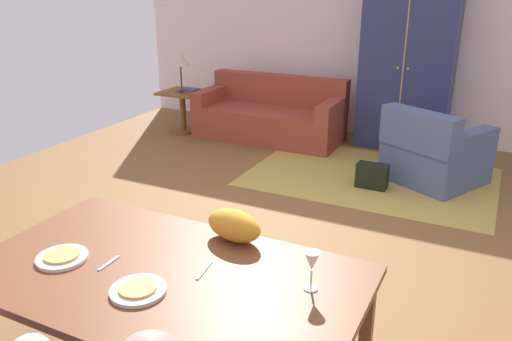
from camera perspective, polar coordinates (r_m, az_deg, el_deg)
The scene contains 20 objects.
ground_plane at distance 4.50m, azimuth 4.01°, elevation -6.73°, with size 7.42×6.37×0.02m, color brown.
back_wall at distance 7.14m, azimuth 14.57°, elevation 14.34°, with size 7.42×0.10×2.70m, color silver.
dining_table at distance 2.52m, azimuth -10.28°, elevation -12.35°, with size 1.87×1.06×0.76m.
plate_near_man at distance 2.72m, azimuth -20.81°, elevation -9.07°, with size 0.25×0.25×0.02m, color silver.
pizza_near_man at distance 2.71m, azimuth -20.85°, elevation -8.80°, with size 0.17×0.17×0.01m, color gold.
plate_near_child at distance 2.37m, azimuth -13.01°, elevation -12.89°, with size 0.25×0.25×0.02m, color silver.
pizza_near_child at distance 2.36m, azimuth -13.03°, elevation -12.59°, with size 0.17×0.17×0.01m, color #E4A34E.
wine_glass at distance 2.28m, azimuth 6.25°, elevation -10.20°, with size 0.07×0.07×0.19m.
fork at distance 2.62m, azimuth -16.08°, elevation -9.88°, with size 0.02×0.15×0.01m, color silver.
knife at distance 2.47m, azimuth -5.78°, elevation -10.99°, with size 0.01×0.17×0.01m, color silver.
cat at distance 2.69m, azimuth -2.47°, elevation -6.14°, with size 0.32×0.16×0.17m, color orange.
area_rug at distance 5.78m, azimuth 12.61°, elevation -0.66°, with size 2.60×1.80×0.01m, color #B19443.
couch at distance 6.96m, azimuth 1.63°, elevation 6.05°, with size 1.95×0.86×0.82m.
armchair at distance 5.72m, azimuth 19.17°, elevation 1.81°, with size 1.15×1.16×0.82m.
armoire at distance 6.73m, azimuth 16.55°, elevation 11.22°, with size 1.10×0.59×2.10m.
side_table at distance 7.32m, azimuth -8.19°, elevation 7.19°, with size 0.56×0.56×0.58m.
table_lamp at distance 7.21m, azimuth -8.45°, elevation 12.08°, with size 0.26×0.26×0.54m.
book_lower at distance 7.15m, azimuth -7.03°, elevation 8.70°, with size 0.22×0.16×0.03m, color #963A38.
book_upper at distance 7.18m, azimuth -7.41°, elevation 8.95°, with size 0.22×0.16×0.03m, color navy.
handbag at distance 5.44m, azimuth 12.82°, elevation -0.61°, with size 0.32×0.16×0.26m, color black.
Camera 1 is at (1.48, -3.13, 2.06)m, focal length 35.86 mm.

